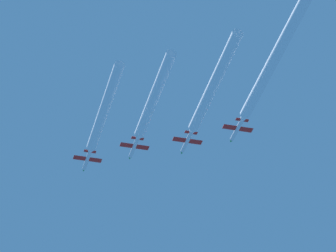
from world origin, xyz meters
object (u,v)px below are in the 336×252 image
object	(u,v)px
jet_third_echelon	(187,142)
jet_second_echelon	(134,148)
jet_lead	(87,160)
jet_fourth_echelon	(237,130)

from	to	relation	value
jet_third_echelon	jet_second_echelon	bearing A→B (deg)	143.64
jet_lead	jet_third_echelon	xyz separation A→B (m)	(23.96, -20.55, -3.37)
jet_lead	jet_second_echelon	size ratio (longest dim) A/B	1.00
jet_lead	jet_fourth_echelon	distance (m)	47.13
jet_second_echelon	jet_lead	bearing A→B (deg)	135.13
jet_second_echelon	jet_fourth_echelon	bearing A→B (deg)	-40.35
jet_lead	jet_second_echelon	world-z (taller)	jet_lead
jet_lead	jet_third_echelon	bearing A→B (deg)	-40.62
jet_second_echelon	jet_fourth_echelon	xyz separation A→B (m)	(23.67, -20.11, -3.60)
jet_lead	jet_third_echelon	size ratio (longest dim) A/B	1.00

